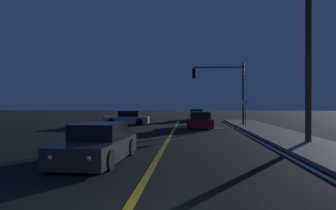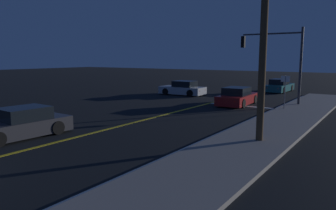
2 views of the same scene
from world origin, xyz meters
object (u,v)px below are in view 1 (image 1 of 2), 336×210
car_far_approaching_silver (127,119)px  car_lead_oncoming_teal (196,115)px  car_side_waiting_red (199,121)px  traffic_signal_near_right (224,83)px  utility_pole_right (308,49)px  car_distant_tail_charcoal (97,145)px  street_sign_corner (246,109)px

car_far_approaching_silver → car_lead_oncoming_teal: bearing=-42.6°
car_side_waiting_red → traffic_signal_near_right: traffic_signal_near_right is taller
car_side_waiting_red → utility_pole_right: utility_pole_right is taller
car_side_waiting_red → traffic_signal_near_right: bearing=37.0°
car_distant_tail_charcoal → car_lead_oncoming_teal: (4.16, 26.24, -0.00)m
traffic_signal_near_right → street_sign_corner: 3.85m
car_side_waiting_red → car_far_approaching_silver: 7.53m
car_far_approaching_silver → car_side_waiting_red: bearing=-117.3°
car_lead_oncoming_teal → utility_pole_right: size_ratio=0.52×
car_distant_tail_charcoal → car_far_approaching_silver: same height
car_distant_tail_charcoal → traffic_signal_near_right: 18.38m
car_distant_tail_charcoal → car_lead_oncoming_teal: 26.57m
street_sign_corner → car_distant_tail_charcoal: bearing=-119.0°
car_side_waiting_red → street_sign_corner: street_sign_corner is taller
car_lead_oncoming_teal → traffic_signal_near_right: (2.28, -9.33, 3.28)m
traffic_signal_near_right → utility_pole_right: bearing=103.2°
car_lead_oncoming_teal → car_far_approaching_silver: same height
car_side_waiting_red → car_far_approaching_silver: (-6.82, 3.18, -0.00)m
car_side_waiting_red → utility_pole_right: bearing=-65.7°
car_far_approaching_silver → street_sign_corner: 11.32m
utility_pole_right → car_distant_tail_charcoal: bearing=-151.5°
car_lead_oncoming_teal → utility_pole_right: 22.23m
car_far_approaching_silver → utility_pole_right: utility_pole_right is taller
car_lead_oncoming_teal → car_far_approaching_silver: bearing=-129.1°
car_side_waiting_red → traffic_signal_near_right: 4.44m
car_far_approaching_silver → utility_pole_right: size_ratio=0.48×
car_far_approaching_silver → street_sign_corner: street_sign_corner is taller
car_far_approaching_silver → traffic_signal_near_right: (9.12, -1.27, 3.28)m
car_far_approaching_silver → car_distant_tail_charcoal: bearing=-173.9°
car_lead_oncoming_teal → traffic_signal_near_right: traffic_signal_near_right is taller
car_side_waiting_red → car_distant_tail_charcoal: bearing=-108.1°
car_far_approaching_silver → utility_pole_right: (11.91, -13.17, 4.19)m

